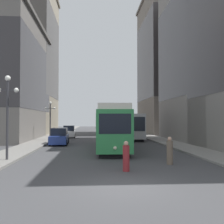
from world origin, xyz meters
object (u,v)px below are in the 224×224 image
parked_car_left_mid (69,132)px  lamp_post_left_far (50,114)px  pedestrian_crossing_near (126,157)px  lamp_post_left_near (7,104)px  pedestrian_crossing_far (170,151)px  parked_car_left_near (59,137)px  streetcar (112,126)px  transit_bus (129,125)px

parked_car_left_mid → lamp_post_left_far: bearing=-108.9°
pedestrian_crossing_near → parked_car_left_mid: bearing=14.0°
parked_car_left_mid → lamp_post_left_near: size_ratio=0.89×
pedestrian_crossing_far → parked_car_left_near: bearing=-179.5°
parked_car_left_near → lamp_post_left_near: lamp_post_left_near is taller
streetcar → parked_car_left_near: bearing=137.6°
streetcar → pedestrian_crossing_far: 9.26m
parked_car_left_near → parked_car_left_mid: 12.27m
transit_bus → lamp_post_left_far: (-10.65, -2.36, 1.49)m
streetcar → lamp_post_left_far: size_ratio=2.66×
transit_bus → pedestrian_crossing_far: transit_bus is taller
streetcar → parked_car_left_mid: bearing=108.9°
streetcar → lamp_post_left_near: bearing=-134.3°
lamp_post_left_far → transit_bus: bearing=12.5°
parked_car_left_near → pedestrian_crossing_near: size_ratio=3.08×
parked_car_left_near → lamp_post_left_near: 12.66m
parked_car_left_mid → parked_car_left_near: bearing=-92.5°
pedestrian_crossing_far → parked_car_left_mid: bearing=167.3°
transit_bus → parked_car_left_near: size_ratio=2.51×
transit_bus → pedestrian_crossing_far: (-0.45, -22.13, -1.16)m
parked_car_left_mid → lamp_post_left_far: 7.17m
streetcar → transit_bus: 13.87m
pedestrian_crossing_near → pedestrian_crossing_far: pedestrian_crossing_far is taller
pedestrian_crossing_near → lamp_post_left_far: lamp_post_left_far is taller
streetcar → pedestrian_crossing_near: size_ratio=8.25×
pedestrian_crossing_far → lamp_post_left_near: 10.76m
transit_bus → parked_car_left_near: bearing=-136.7°
parked_car_left_mid → lamp_post_left_near: lamp_post_left_near is taller
parked_car_left_near → pedestrian_crossing_far: bearing=-60.6°
transit_bus → pedestrian_crossing_far: 22.16m
lamp_post_left_far → pedestrian_crossing_near: bearing=-71.5°
lamp_post_left_near → streetcar: bearing=43.8°
parked_car_left_near → pedestrian_crossing_far: (8.31, -13.91, -0.06)m
transit_bus → parked_car_left_near: (-8.75, -8.22, -1.10)m
pedestrian_crossing_far → lamp_post_left_near: size_ratio=0.31×
parked_car_left_mid → pedestrian_crossing_far: parked_car_left_mid is taller
streetcar → lamp_post_left_near: 10.18m
parked_car_left_near → parked_car_left_mid: same height
streetcar → parked_car_left_mid: (-5.36, 17.50, -1.26)m
streetcar → pedestrian_crossing_far: streetcar is taller
parked_car_left_mid → pedestrian_crossing_near: 28.70m
pedestrian_crossing_far → lamp_post_left_far: size_ratio=0.34×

